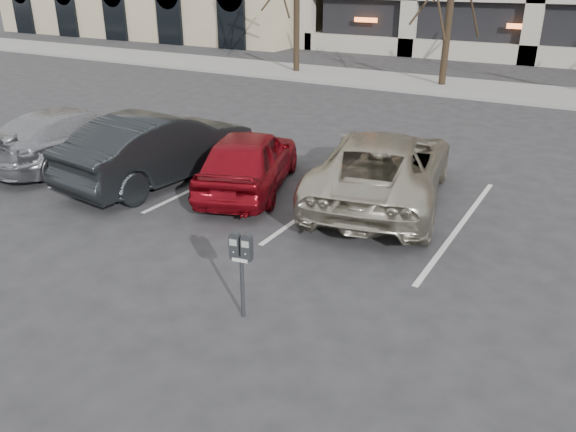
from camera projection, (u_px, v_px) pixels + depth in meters
ground at (340, 257)px, 9.41m from camera, size 140.00×140.00×0.00m
sidewalk at (517, 93)px, 22.03m from camera, size 80.00×4.00×0.12m
stall_lines at (327, 198)px, 11.88m from camera, size 16.90×5.20×0.00m
parking_meter at (241, 255)px, 7.42m from camera, size 0.34×0.18×1.25m
suv_silver at (383, 167)px, 11.51m from camera, size 3.47×5.65×1.47m
car_red at (249, 160)px, 12.12m from camera, size 2.85×4.30×1.36m
car_dark at (160, 147)px, 12.64m from camera, size 2.10×4.88×1.56m
car_silver at (73, 135)px, 13.91m from camera, size 1.96×4.72×1.36m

